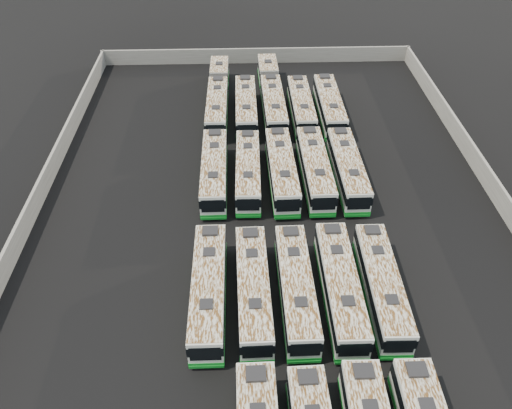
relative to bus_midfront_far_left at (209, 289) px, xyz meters
The scene contains 17 objects.
ground 10.21m from the bus_midfront_far_left, 58.32° to the left, with size 140.00×140.00×0.00m, color black.
perimeter_wall 10.08m from the bus_midfront_far_left, 58.32° to the left, with size 45.20×73.20×2.20m.
bus_midfront_far_left is the anchor object (origin of this frame).
bus_midfront_left 3.43m from the bus_midfront_far_left, ahead, with size 2.67×11.63×3.26m.
bus_midfront_center 6.76m from the bus_midfront_far_left, ahead, with size 2.60×11.62×3.27m.
bus_midfront_right 10.19m from the bus_midfront_far_left, ahead, with size 2.53×11.88×3.35m.
bus_midfront_far_right 13.45m from the bus_midfront_far_left, ahead, with size 2.64×11.53×3.24m.
bus_midback_far_left 15.48m from the bus_midfront_far_left, 90.12° to the left, with size 2.56×11.78×3.32m.
bus_midback_left 15.82m from the bus_midfront_far_left, 77.70° to the left, with size 2.62×11.47×3.22m.
bus_midback_center 16.82m from the bus_midfront_far_left, 66.20° to the left, with size 2.80×11.98×3.36m.
bus_midback_right 18.55m from the bus_midfront_far_left, 56.71° to the left, with size 2.70×11.97×3.36m.
bus_midback_far_right 20.46m from the bus_midfront_far_left, 48.77° to the left, with size 2.58×11.76×3.31m.
bus_back_far_left 31.67m from the bus_midfront_far_left, 90.08° to the left, with size 2.60×17.84×3.23m.
bus_back_left 28.71m from the bus_midfront_far_left, 83.16° to the left, with size 2.49×11.73×3.30m.
bus_back_center 32.39m from the bus_midfront_far_left, 78.03° to the left, with size 2.84×18.39×3.33m.
bus_back_right 30.24m from the bus_midfront_far_left, 70.40° to the left, with size 2.50×11.48×3.23m.
bus_back_far_right 31.45m from the bus_midfront_far_left, 64.48° to the left, with size 2.53×11.84×3.34m.
Camera 1 is at (-2.51, -33.90, 31.50)m, focal length 35.00 mm.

